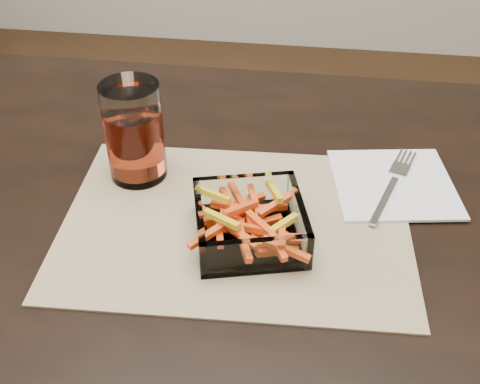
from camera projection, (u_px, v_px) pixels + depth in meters
The scene contains 6 objects.
dining_table at pixel (248, 275), 0.84m from camera, with size 1.60×0.90×0.75m.
placemat at pixel (236, 223), 0.79m from camera, with size 0.45×0.33×0.00m, color tan.
glass_bowl at pixel (250, 225), 0.75m from camera, with size 0.16×0.16×0.05m.
tumbler at pixel (135, 135), 0.83m from camera, with size 0.08×0.08×0.14m.
napkin at pixel (393, 183), 0.85m from camera, with size 0.17×0.17×0.00m, color white.
fork at pixel (393, 182), 0.84m from camera, with size 0.08×0.18×0.00m.
Camera 1 is at (0.07, -0.59, 1.27)m, focal length 45.00 mm.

